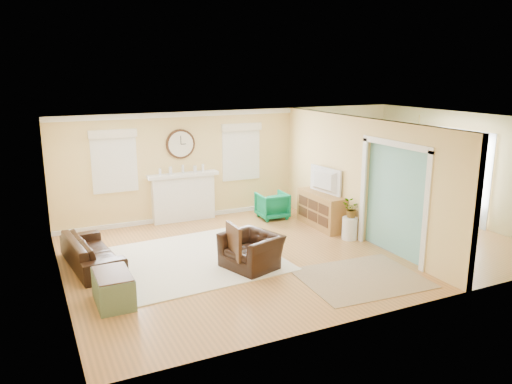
{
  "coord_description": "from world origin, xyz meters",
  "views": [
    {
      "loc": [
        -4.91,
        -8.33,
        3.53
      ],
      "look_at": [
        -0.8,
        0.3,
        1.2
      ],
      "focal_mm": 35.0,
      "sensor_mm": 36.0,
      "label": 1
    }
  ],
  "objects_px": {
    "eames_chair": "(251,251)",
    "dining_table": "(392,213)",
    "green_chair": "(272,205)",
    "credenza": "(322,210)",
    "sofa": "(92,252)"
  },
  "relations": [
    {
      "from": "eames_chair",
      "to": "green_chair",
      "type": "height_order",
      "value": "green_chair"
    },
    {
      "from": "credenza",
      "to": "dining_table",
      "type": "height_order",
      "value": "credenza"
    },
    {
      "from": "green_chair",
      "to": "credenza",
      "type": "height_order",
      "value": "credenza"
    },
    {
      "from": "sofa",
      "to": "eames_chair",
      "type": "distance_m",
      "value": 2.95
    },
    {
      "from": "eames_chair",
      "to": "credenza",
      "type": "xyz_separation_m",
      "value": [
        2.52,
        1.54,
        0.08
      ]
    },
    {
      "from": "eames_chair",
      "to": "dining_table",
      "type": "relative_size",
      "value": 0.54
    },
    {
      "from": "green_chair",
      "to": "credenza",
      "type": "xyz_separation_m",
      "value": [
        0.71,
        -1.12,
        0.08
      ]
    },
    {
      "from": "sofa",
      "to": "eames_chair",
      "type": "height_order",
      "value": "eames_chair"
    },
    {
      "from": "sofa",
      "to": "dining_table",
      "type": "xyz_separation_m",
      "value": [
        6.64,
        -0.44,
        0.04
      ]
    },
    {
      "from": "credenza",
      "to": "dining_table",
      "type": "relative_size",
      "value": 0.8
    },
    {
      "from": "green_chair",
      "to": "dining_table",
      "type": "distance_m",
      "value": 2.83
    },
    {
      "from": "eames_chair",
      "to": "credenza",
      "type": "height_order",
      "value": "credenza"
    },
    {
      "from": "eames_chair",
      "to": "dining_table",
      "type": "xyz_separation_m",
      "value": [
        4.0,
        0.88,
        0.0
      ]
    },
    {
      "from": "green_chair",
      "to": "sofa",
      "type": "bearing_deg",
      "value": 19.15
    },
    {
      "from": "green_chair",
      "to": "dining_table",
      "type": "bearing_deg",
      "value": 143.39
    }
  ]
}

